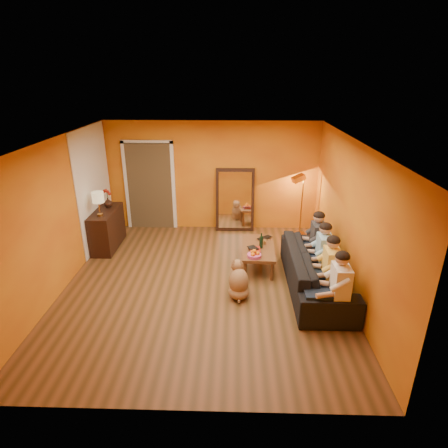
{
  "coord_description": "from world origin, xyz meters",
  "views": [
    {
      "loc": [
        0.54,
        -5.9,
        3.62
      ],
      "look_at": [
        0.35,
        0.5,
        1.0
      ],
      "focal_mm": 30.0,
      "sensor_mm": 36.0,
      "label": 1
    }
  ],
  "objects_px": {
    "person_mid_right": "(324,255)",
    "dog": "(239,279)",
    "coffee_table": "(258,256)",
    "person_far_right": "(318,242)",
    "mirror_frame": "(235,200)",
    "floor_lamp": "(302,206)",
    "person_far_left": "(340,288)",
    "sofa": "(316,270)",
    "tumbler": "(264,242)",
    "vase": "(108,202)",
    "table_lamp": "(99,204)",
    "sideboard": "(107,229)",
    "person_mid_left": "(331,270)",
    "wine_bottle": "(261,241)",
    "laptop": "(266,239)"
  },
  "relations": [
    {
      "from": "person_far_left",
      "to": "tumbler",
      "type": "height_order",
      "value": "person_far_left"
    },
    {
      "from": "person_mid_left",
      "to": "sofa",
      "type": "bearing_deg",
      "value": 106.11
    },
    {
      "from": "person_far_right",
      "to": "floor_lamp",
      "type": "bearing_deg",
      "value": 90.99
    },
    {
      "from": "person_mid_right",
      "to": "dog",
      "type": "bearing_deg",
      "value": -165.09
    },
    {
      "from": "floor_lamp",
      "to": "person_far_left",
      "type": "distance_m",
      "value": 3.4
    },
    {
      "from": "person_far_right",
      "to": "vase",
      "type": "distance_m",
      "value": 4.54
    },
    {
      "from": "sideboard",
      "to": "person_far_right",
      "type": "xyz_separation_m",
      "value": [
        4.37,
        -0.94,
        0.18
      ]
    },
    {
      "from": "person_mid_right",
      "to": "person_mid_left",
      "type": "bearing_deg",
      "value": -90.0
    },
    {
      "from": "wine_bottle",
      "to": "person_far_right",
      "type": "bearing_deg",
      "value": -5.62
    },
    {
      "from": "person_mid_right",
      "to": "wine_bottle",
      "type": "bearing_deg",
      "value": 148.36
    },
    {
      "from": "sofa",
      "to": "tumbler",
      "type": "height_order",
      "value": "sofa"
    },
    {
      "from": "vase",
      "to": "table_lamp",
      "type": "bearing_deg",
      "value": -90.0
    },
    {
      "from": "mirror_frame",
      "to": "coffee_table",
      "type": "height_order",
      "value": "mirror_frame"
    },
    {
      "from": "tumbler",
      "to": "person_far_left",
      "type": "bearing_deg",
      "value": -62.72
    },
    {
      "from": "sofa",
      "to": "person_far_right",
      "type": "relative_size",
      "value": 2.02
    },
    {
      "from": "coffee_table",
      "to": "laptop",
      "type": "bearing_deg",
      "value": 64.46
    },
    {
      "from": "coffee_table",
      "to": "sofa",
      "type": "bearing_deg",
      "value": -37.64
    },
    {
      "from": "person_far_right",
      "to": "tumbler",
      "type": "xyz_separation_m",
      "value": [
        -0.99,
        0.27,
        -0.14
      ]
    },
    {
      "from": "person_mid_right",
      "to": "sideboard",
      "type": "bearing_deg",
      "value": 161.12
    },
    {
      "from": "sofa",
      "to": "wine_bottle",
      "type": "distance_m",
      "value": 1.22
    },
    {
      "from": "sideboard",
      "to": "person_mid_left",
      "type": "distance_m",
      "value": 4.83
    },
    {
      "from": "floor_lamp",
      "to": "person_mid_right",
      "type": "distance_m",
      "value": 2.3
    },
    {
      "from": "person_mid_left",
      "to": "floor_lamp",
      "type": "bearing_deg",
      "value": 90.6
    },
    {
      "from": "floor_lamp",
      "to": "vase",
      "type": "height_order",
      "value": "floor_lamp"
    },
    {
      "from": "table_lamp",
      "to": "tumbler",
      "type": "distance_m",
      "value": 3.46
    },
    {
      "from": "dog",
      "to": "person_mid_left",
      "type": "xyz_separation_m",
      "value": [
        1.5,
        -0.15,
        0.28
      ]
    },
    {
      "from": "table_lamp",
      "to": "dog",
      "type": "bearing_deg",
      "value": -29.03
    },
    {
      "from": "sideboard",
      "to": "dog",
      "type": "xyz_separation_m",
      "value": [
        2.87,
        -1.89,
        -0.1
      ]
    },
    {
      "from": "floor_lamp",
      "to": "person_far_right",
      "type": "height_order",
      "value": "floor_lamp"
    },
    {
      "from": "person_mid_left",
      "to": "person_far_right",
      "type": "bearing_deg",
      "value": 90.0
    },
    {
      "from": "sideboard",
      "to": "coffee_table",
      "type": "height_order",
      "value": "sideboard"
    },
    {
      "from": "sideboard",
      "to": "vase",
      "type": "relative_size",
      "value": 5.82
    },
    {
      "from": "sideboard",
      "to": "vase",
      "type": "bearing_deg",
      "value": 90.0
    },
    {
      "from": "sideboard",
      "to": "person_far_left",
      "type": "relative_size",
      "value": 0.97
    },
    {
      "from": "dog",
      "to": "person_far_right",
      "type": "xyz_separation_m",
      "value": [
        1.5,
        0.95,
        0.28
      ]
    },
    {
      "from": "person_far_left",
      "to": "person_far_right",
      "type": "relative_size",
      "value": 1.0
    },
    {
      "from": "sofa",
      "to": "dog",
      "type": "relative_size",
      "value": 3.76
    },
    {
      "from": "tumbler",
      "to": "vase",
      "type": "height_order",
      "value": "vase"
    },
    {
      "from": "laptop",
      "to": "vase",
      "type": "xyz_separation_m",
      "value": [
        -3.44,
        0.69,
        0.52
      ]
    },
    {
      "from": "dog",
      "to": "wine_bottle",
      "type": "height_order",
      "value": "wine_bottle"
    },
    {
      "from": "sideboard",
      "to": "wine_bottle",
      "type": "relative_size",
      "value": 3.81
    },
    {
      "from": "sofa",
      "to": "person_far_right",
      "type": "bearing_deg",
      "value": -11.31
    },
    {
      "from": "sideboard",
      "to": "table_lamp",
      "type": "xyz_separation_m",
      "value": [
        0.0,
        -0.3,
        0.68
      ]
    },
    {
      "from": "tumbler",
      "to": "person_mid_left",
      "type": "bearing_deg",
      "value": -54.17
    },
    {
      "from": "dog",
      "to": "vase",
      "type": "height_order",
      "value": "vase"
    },
    {
      "from": "floor_lamp",
      "to": "laptop",
      "type": "relative_size",
      "value": 4.37
    },
    {
      "from": "wine_bottle",
      "to": "laptop",
      "type": "relative_size",
      "value": 0.94
    },
    {
      "from": "table_lamp",
      "to": "vase",
      "type": "relative_size",
      "value": 2.51
    },
    {
      "from": "sideboard",
      "to": "laptop",
      "type": "bearing_deg",
      "value": -7.29
    },
    {
      "from": "coffee_table",
      "to": "person_far_right",
      "type": "xyz_separation_m",
      "value": [
        1.11,
        -0.15,
        0.4
      ]
    }
  ]
}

